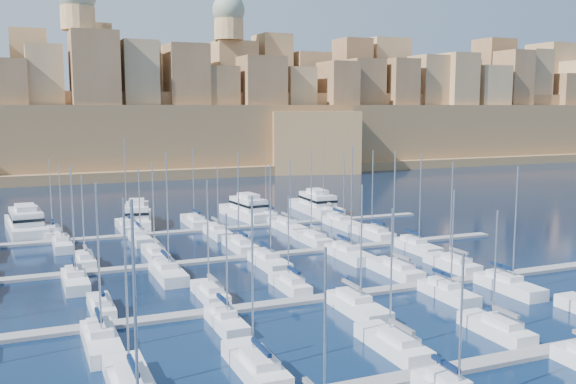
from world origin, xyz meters
name	(u,v)px	position (x,y,z in m)	size (l,w,h in m)	color
ground	(276,275)	(0.00, 0.00, 0.00)	(600.00, 600.00, 0.00)	black
pontoon_near	(430,373)	(0.00, -34.00, 0.20)	(84.00, 2.00, 0.40)	slate
pontoon_mid_near	(315,299)	(0.00, -12.00, 0.20)	(84.00, 2.00, 0.40)	slate
pontoon_mid_far	(250,257)	(0.00, 10.00, 0.20)	(84.00, 2.00, 0.40)	slate
pontoon_far	(209,230)	(0.00, 32.00, 0.20)	(84.00, 2.00, 0.40)	slate
sailboat_1	(131,384)	(-23.02, -28.00, 0.77)	(3.08, 10.25, 15.39)	silver
sailboat_2	(256,365)	(-13.01, -28.27, 0.76)	(2.91, 9.71, 14.99)	silver
sailboat_3	(393,344)	(-0.01, -28.45, 0.74)	(2.80, 9.34, 13.21)	silver
sailboat_4	(496,329)	(11.24, -28.83, 0.72)	(2.56, 8.55, 12.39)	silver
sailboat_13	(101,307)	(-22.83, -7.23, 0.72)	(2.32, 7.75, 12.29)	silver
sailboat_14	(210,293)	(-10.80, -6.93, 0.74)	(2.51, 8.36, 13.88)	silver
sailboat_15	(290,284)	(-1.00, -7.08, 0.71)	(2.41, 8.05, 11.66)	silver
sailboat_16	(395,270)	(14.19, -6.19, 0.77)	(2.96, 9.85, 16.43)	silver
sailboat_17	(452,264)	(23.00, -6.41, 0.75)	(2.83, 9.42, 14.67)	silver
sailboat_19	(101,341)	(-24.02, -17.70, 0.76)	(2.89, 9.63, 15.57)	silver
sailboat_20	(226,321)	(-12.01, -16.89, 0.72)	(2.40, 7.99, 11.92)	silver
sailboat_21	(357,306)	(2.22, -17.81, 0.75)	(2.96, 9.86, 14.13)	silver
sailboat_22	(448,292)	(14.25, -17.20, 0.73)	(2.58, 8.62, 12.93)	silver
sailboat_23	(509,285)	(22.63, -17.67, 0.76)	(2.88, 9.58, 15.25)	silver
sailboat_25	(85,260)	(-22.41, 14.85, 0.72)	(2.37, 7.90, 12.75)	silver
sailboat_26	(155,253)	(-12.67, 15.24, 0.74)	(2.61, 8.70, 14.21)	silver
sailboat_27	(240,245)	(0.34, 15.70, 0.76)	(2.89, 9.64, 15.21)	silver
sailboat_28	(313,239)	(12.52, 15.64, 0.76)	(2.86, 9.52, 15.72)	silver
sailboat_29	(374,233)	(23.78, 15.78, 0.76)	(2.94, 9.80, 14.84)	silver
sailboat_31	(75,280)	(-24.53, 4.42, 0.76)	(2.82, 9.38, 15.14)	silver
sailboat_32	(168,272)	(-13.29, 3.94, 0.77)	(3.11, 10.36, 16.49)	silver
sailboat_33	(269,261)	(0.66, 4.21, 0.75)	(2.95, 9.83, 14.38)	silver
sailboat_34	(349,254)	(12.87, 4.08, 0.77)	(3.02, 10.08, 16.58)	silver
sailboat_35	(417,246)	(24.57, 4.34, 0.76)	(2.87, 9.55, 15.12)	silver
sailboat_37	(53,232)	(-25.55, 37.13, 0.73)	(2.54, 8.48, 13.36)	silver
sailboat_38	(127,226)	(-13.12, 37.91, 0.77)	(3.02, 10.06, 16.56)	silver
sailboat_39	(195,221)	(-0.92, 38.00, 0.76)	(3.08, 10.25, 14.50)	silver
sailboat_40	(267,216)	(13.14, 37.72, 0.75)	(2.91, 9.69, 13.72)	silver
sailboat_41	(325,212)	(25.48, 37.84, 0.77)	(2.98, 9.92, 16.66)	silver
sailboat_43	(62,244)	(-24.65, 26.76, 0.73)	(2.61, 8.69, 13.25)	silver
sailboat_44	(140,238)	(-12.84, 26.83, 0.73)	(2.57, 8.55, 12.54)	silver
sailboat_45	(217,232)	(-0.02, 26.65, 0.73)	(2.68, 8.93, 12.66)	silver
sailboat_46	(289,227)	(12.88, 26.22, 0.74)	(2.94, 9.80, 13.13)	silver
sailboat_47	(342,223)	(23.21, 26.06, 0.75)	(3.04, 10.13, 14.04)	silver
motor_yacht_a	(26,223)	(-29.62, 42.56, 1.73)	(7.14, 19.24, 5.25)	silver
motor_yacht_b	(137,217)	(-10.82, 41.35, 1.73)	(7.79, 16.95, 5.25)	silver
motor_yacht_c	(247,210)	(10.38, 41.22, 1.73)	(6.62, 16.52, 5.25)	silver
motor_yacht_d	(316,205)	(25.51, 41.79, 1.73)	(5.85, 17.45, 5.25)	silver
fortified_city	(111,126)	(-0.19, 155.26, 14.74)	(460.00, 108.95, 59.52)	brown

